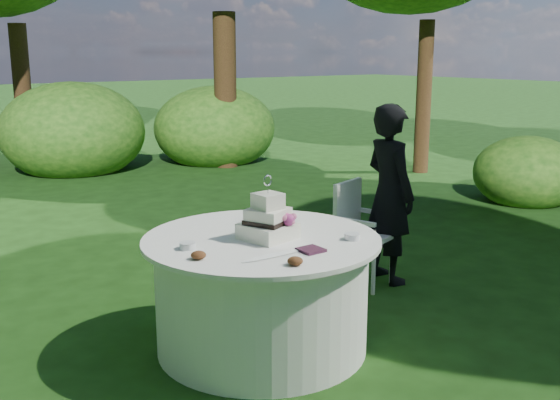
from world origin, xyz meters
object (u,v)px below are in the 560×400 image
Objects in this scene: napkins at (311,250)px; cake at (269,222)px; chair at (358,225)px; table at (262,292)px; guest at (390,194)px.

cake reaches higher than napkins.
cake is 1.53m from chair.
napkins is 0.33× the size of cake.
cake is 0.48× the size of chair.
cake reaches higher than chair.
table is at bearing 99.02° from napkins.
chair is at bearing 24.00° from cake.
napkins is 0.09× the size of guest.
cake is at bearing -67.12° from table.
napkins is at bearing -82.95° from cake.
chair is at bearing 21.87° from table.
table is at bearing 112.88° from cake.
guest is 1.71m from cake.
guest is at bearing 29.55° from napkins.
cake is at bearing -156.00° from chair.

